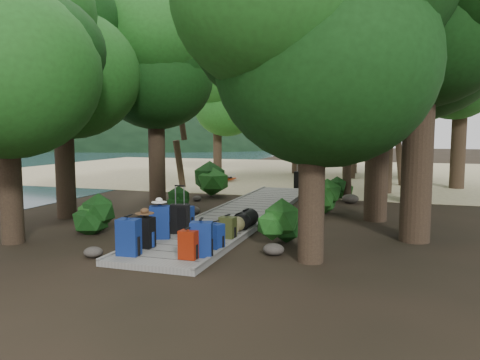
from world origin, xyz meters
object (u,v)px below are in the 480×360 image
(sun_lounger, at_px, (382,179))
(kayak, at_px, (228,178))
(backpack_right_b, at_px, (201,237))
(suitcase_on_boardwalk, at_px, (180,219))
(backpack_left_a, at_px, (129,235))
(lone_suitcase_on_sand, at_px, (300,180))
(backpack_left_b, at_px, (145,231))
(backpack_left_d, at_px, (185,216))
(backpack_left_c, at_px, (160,220))
(duffel_right_black, at_px, (246,219))
(duffel_right_khaki, at_px, (230,226))
(backpack_right_a, at_px, (188,243))
(backpack_right_c, at_px, (215,234))
(backpack_right_d, at_px, (228,226))

(sun_lounger, bearing_deg, kayak, 168.39)
(backpack_right_b, xyz_separation_m, suitcase_on_boardwalk, (-1.27, 1.74, -0.03))
(backpack_left_a, height_order, lone_suitcase_on_sand, backpack_left_a)
(backpack_left_b, distance_m, backpack_left_d, 1.98)
(backpack_left_c, bearing_deg, backpack_left_a, -109.62)
(duffel_right_black, bearing_deg, backpack_left_b, -114.28)
(backpack_left_b, bearing_deg, backpack_left_a, -84.24)
(backpack_right_b, xyz_separation_m, kayak, (-4.28, 13.72, -0.32))
(backpack_left_d, bearing_deg, duffel_right_black, 28.83)
(lone_suitcase_on_sand, bearing_deg, backpack_left_c, -92.12)
(backpack_right_b, bearing_deg, suitcase_on_boardwalk, 112.30)
(duffel_right_khaki, distance_m, duffel_right_black, 0.80)
(backpack_right_a, bearing_deg, suitcase_on_boardwalk, 122.02)
(duffel_right_black, height_order, lone_suitcase_on_sand, lone_suitcase_on_sand)
(backpack_left_b, relative_size, backpack_left_c, 0.86)
(backpack_left_c, height_order, duffel_right_khaki, backpack_left_c)
(backpack_left_c, relative_size, backpack_right_b, 1.09)
(backpack_right_b, relative_size, duffel_right_black, 1.09)
(backpack_left_b, xyz_separation_m, backpack_right_c, (1.42, 0.37, -0.06))
(backpack_right_c, bearing_deg, lone_suitcase_on_sand, 115.86)
(backpack_left_c, bearing_deg, lone_suitcase_on_sand, 60.57)
(backpack_left_d, xyz_separation_m, duffel_right_black, (1.41, 0.57, -0.09))
(backpack_right_c, bearing_deg, backpack_left_d, 155.45)
(backpack_right_c, height_order, duffel_right_black, backpack_right_c)
(backpack_left_b, xyz_separation_m, sun_lounger, (4.43, 14.27, -0.17))
(duffel_right_black, bearing_deg, lone_suitcase_on_sand, 96.87)
(backpack_right_a, height_order, backpack_right_d, backpack_right_a)
(backpack_left_d, relative_size, suitcase_on_boardwalk, 0.90)
(backpack_left_a, relative_size, backpack_right_c, 1.39)
(backpack_left_a, relative_size, sun_lounger, 0.45)
(lone_suitcase_on_sand, xyz_separation_m, sun_lounger, (3.41, 2.55, -0.08))
(backpack_right_d, distance_m, suitcase_on_boardwalk, 1.23)
(duffel_right_black, bearing_deg, backpack_left_a, -108.83)
(backpack_right_b, bearing_deg, kayak, 93.57)
(backpack_left_d, distance_m, backpack_right_c, 2.15)
(backpack_left_c, bearing_deg, backpack_left_d, 62.59)
(backpack_right_d, bearing_deg, backpack_right_b, -81.80)
(suitcase_on_boardwalk, bearing_deg, kayak, 89.99)
(backpack_left_c, height_order, kayak, backpack_left_c)
(backpack_left_d, relative_size, lone_suitcase_on_sand, 0.84)
(backpack_left_a, relative_size, backpack_left_c, 0.97)
(duffel_right_black, relative_size, sun_lounger, 0.39)
(lone_suitcase_on_sand, height_order, kayak, lone_suitcase_on_sand)
(duffel_right_khaki, relative_size, suitcase_on_boardwalk, 0.81)
(backpack_left_b, bearing_deg, lone_suitcase_on_sand, 89.05)
(backpack_right_c, distance_m, sun_lounger, 14.22)
(sun_lounger, bearing_deg, duffel_right_khaki, -122.52)
(duffel_right_khaki, height_order, suitcase_on_boardwalk, suitcase_on_boardwalk)
(backpack_left_c, distance_m, lone_suitcase_on_sand, 10.95)
(backpack_left_c, xyz_separation_m, suitcase_on_boardwalk, (0.21, 0.62, -0.06))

